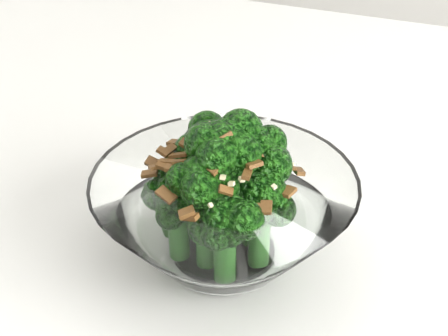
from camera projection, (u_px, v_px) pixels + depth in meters
The scene contains 2 objects.
table at pixel (215, 196), 0.72m from camera, with size 1.36×1.06×0.75m.
broccoli_dish at pixel (223, 209), 0.51m from camera, with size 0.20×0.20×0.12m.
Camera 1 is at (0.35, -0.42, 1.11)m, focal length 55.00 mm.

